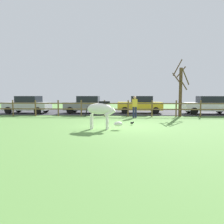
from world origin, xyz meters
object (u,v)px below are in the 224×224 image
at_px(parked_car_grey, 87,104).
at_px(crow_on_grass, 132,123).
at_px(parked_car_white, 208,105).
at_px(parked_car_yellow, 140,104).
at_px(zebra, 101,111).
at_px(parked_car_silver, 28,104).
at_px(bare_tree, 180,89).
at_px(visitor_near_fence, 135,106).

bearing_deg(parked_car_grey, crow_on_grass, -61.54).
xyz_separation_m(parked_car_grey, parked_car_white, (10.64, -0.33, 0.00)).
bearing_deg(parked_car_yellow, zebra, -106.96).
distance_m(parked_car_grey, parked_car_silver, 5.42).
bearing_deg(parked_car_silver, zebra, -47.13).
distance_m(bare_tree, crow_on_grass, 6.67).
distance_m(parked_car_white, visitor_near_fence, 7.08).
bearing_deg(visitor_near_fence, parked_car_yellow, 78.62).
relative_size(zebra, parked_car_yellow, 0.48).
relative_size(bare_tree, crow_on_grass, 21.36).
bearing_deg(parked_car_grey, visitor_near_fence, -36.97).
bearing_deg(bare_tree, parked_car_yellow, 141.36).
bearing_deg(zebra, parked_car_white, 43.65).
distance_m(bare_tree, parked_car_yellow, 4.01).
relative_size(bare_tree, parked_car_silver, 1.13).
xyz_separation_m(parked_car_silver, visitor_near_fence, (9.54, -2.81, 0.06)).
distance_m(crow_on_grass, parked_car_white, 9.56).
bearing_deg(parked_car_grey, zebra, -75.77).
distance_m(parked_car_yellow, parked_car_silver, 10.25).
relative_size(bare_tree, parked_car_white, 1.13).
distance_m(zebra, parked_car_white, 11.75).
height_order(zebra, parked_car_silver, parked_car_silver).
bearing_deg(parked_car_grey, bare_tree, -14.53).
relative_size(parked_car_grey, visitor_near_fence, 2.45).
distance_m(zebra, parked_car_grey, 8.71).
height_order(parked_car_grey, parked_car_silver, same).
height_order(bare_tree, crow_on_grass, bare_tree).
height_order(parked_car_grey, parked_car_yellow, same).
relative_size(zebra, parked_car_grey, 0.48).
height_order(crow_on_grass, visitor_near_fence, visitor_near_fence).
bearing_deg(zebra, bare_tree, 48.69).
xyz_separation_m(zebra, parked_car_yellow, (2.68, 8.79, -0.08)).
relative_size(crow_on_grass, parked_car_white, 0.05).
height_order(parked_car_silver, visitor_near_fence, visitor_near_fence).
bearing_deg(bare_tree, visitor_near_fence, -163.42).
height_order(bare_tree, visitor_near_fence, bare_tree).
height_order(parked_car_white, parked_car_silver, same).
relative_size(zebra, crow_on_grass, 9.00).
xyz_separation_m(parked_car_white, parked_car_yellow, (-5.82, 0.68, 0.00)).
xyz_separation_m(parked_car_yellow, visitor_near_fence, (-0.70, -3.46, 0.06)).
bearing_deg(parked_car_white, crow_on_grass, -136.14).
distance_m(parked_car_grey, parked_car_white, 10.64).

